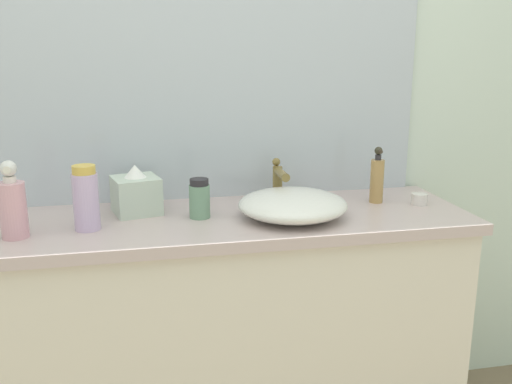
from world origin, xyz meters
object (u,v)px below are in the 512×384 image
at_px(perfume_bottle, 86,199).
at_px(tissue_box, 136,193).
at_px(candle_jar, 419,199).
at_px(sink_basin, 293,205).
at_px(spray_can, 377,179).
at_px(soap_dispenser, 13,206).
at_px(lotion_bottle, 200,199).

xyz_separation_m(perfume_bottle, tissue_box, (0.14, 0.14, -0.03)).
bearing_deg(candle_jar, tissue_box, 174.19).
bearing_deg(sink_basin, candle_jar, 6.80).
bearing_deg(perfume_bottle, spray_can, 6.38).
xyz_separation_m(soap_dispenser, lotion_bottle, (0.53, 0.08, -0.03)).
bearing_deg(lotion_bottle, soap_dispenser, -171.02).
xyz_separation_m(perfume_bottle, spray_can, (0.95, 0.11, -0.01)).
distance_m(lotion_bottle, perfume_bottle, 0.34).
height_order(tissue_box, candle_jar, tissue_box).
bearing_deg(tissue_box, perfume_bottle, -134.67).
distance_m(lotion_bottle, spray_can, 0.62).
distance_m(sink_basin, soap_dispenser, 0.82).
distance_m(sink_basin, perfume_bottle, 0.63).
bearing_deg(tissue_box, lotion_bottle, -25.60).
xyz_separation_m(soap_dispenser, candle_jar, (1.28, 0.08, -0.07)).
xyz_separation_m(sink_basin, candle_jar, (0.46, 0.06, -0.02)).
bearing_deg(sink_basin, perfume_bottle, 179.37).
height_order(soap_dispenser, tissue_box, soap_dispenser).
height_order(sink_basin, perfume_bottle, perfume_bottle).
bearing_deg(sink_basin, tissue_box, 162.54).
relative_size(lotion_bottle, perfume_bottle, 0.65).
bearing_deg(lotion_bottle, sink_basin, -11.48).
bearing_deg(lotion_bottle, perfume_bottle, -171.34).
xyz_separation_m(spray_can, tissue_box, (-0.81, 0.04, -0.02)).
distance_m(soap_dispenser, candle_jar, 1.29).
distance_m(perfume_bottle, tissue_box, 0.20).
bearing_deg(sink_basin, spray_can, 18.96).
bearing_deg(perfume_bottle, sink_basin, -0.63).
distance_m(sink_basin, spray_can, 0.35).
bearing_deg(perfume_bottle, candle_jar, 2.55).
xyz_separation_m(sink_basin, perfume_bottle, (-0.62, 0.01, 0.05)).
height_order(lotion_bottle, candle_jar, lotion_bottle).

